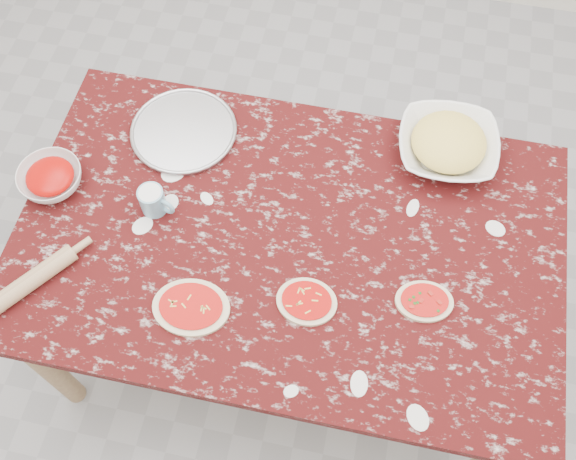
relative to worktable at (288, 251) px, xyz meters
The scene contains 10 objects.
ground 0.67m from the worktable, ahead, with size 4.00×4.00×0.00m, color gray.
worktable is the anchor object (origin of this frame).
pizza_tray 0.51m from the worktable, 143.03° to the left, with size 0.33×0.33×0.01m, color #B2B2B7.
sauce_bowl 0.75m from the worktable, behind, with size 0.19×0.19×0.06m, color white.
cheese_bowl 0.59m from the worktable, 43.41° to the left, with size 0.31×0.31×0.08m, color white.
flour_mug 0.43m from the worktable, behind, with size 0.11×0.08×0.09m.
pizza_left 0.36m from the worktable, 128.69° to the right, with size 0.23×0.18×0.02m.
pizza_mid 0.23m from the worktable, 63.75° to the right, with size 0.17×0.15×0.02m.
pizza_right 0.44m from the worktable, 16.17° to the right, with size 0.18×0.14×0.02m.
rolling_pin 0.73m from the worktable, 156.72° to the right, with size 0.05×0.05×0.26m, color tan.
Camera 1 is at (0.18, -0.87, 2.43)m, focal length 40.64 mm.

